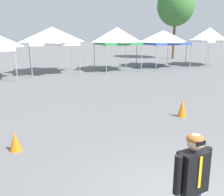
# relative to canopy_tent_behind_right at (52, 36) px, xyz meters

# --- Properties ---
(canopy_tent_behind_right) EXTENTS (3.61, 3.61, 3.40)m
(canopy_tent_behind_right) POSITION_rel_canopy_tent_behind_right_xyz_m (0.00, 0.00, 0.00)
(canopy_tent_behind_right) COLOR #9E9EA3
(canopy_tent_behind_right) RESTS_ON ground
(canopy_tent_behind_left) EXTENTS (3.09, 3.09, 3.40)m
(canopy_tent_behind_left) POSITION_rel_canopy_tent_behind_right_xyz_m (5.00, -0.31, -0.03)
(canopy_tent_behind_left) COLOR #9E9EA3
(canopy_tent_behind_left) RESTS_ON ground
(canopy_tent_far_right) EXTENTS (3.67, 3.67, 3.18)m
(canopy_tent_far_right) POSITION_rel_canopy_tent_behind_right_xyz_m (9.64, 0.38, -0.18)
(canopy_tent_far_right) COLOR #9E9EA3
(canopy_tent_far_right) RESTS_ON ground
(canopy_tent_far_left) EXTENTS (3.02, 3.02, 3.41)m
(canopy_tent_far_left) POSITION_rel_canopy_tent_behind_right_xyz_m (14.05, -0.27, 0.02)
(canopy_tent_far_left) COLOR #9E9EA3
(canopy_tent_far_left) RESTS_ON ground
(person_foreground) EXTENTS (0.65, 0.29, 1.78)m
(person_foreground) POSITION_rel_canopy_tent_behind_right_xyz_m (-0.75, -17.63, -1.72)
(person_foreground) COLOR #33384C
(person_foreground) RESTS_ON ground
(tree_behind_tents_right) EXTENTS (4.08, 4.08, 8.09)m
(tree_behind_tents_right) POSITION_rel_canopy_tent_behind_right_xyz_m (14.56, 6.22, 3.08)
(tree_behind_tents_right) COLOR brown
(tree_behind_tents_right) RESTS_ON ground
(traffic_cone_lot_center) EXTENTS (0.32, 0.32, 0.64)m
(traffic_cone_lot_center) POSITION_rel_canopy_tent_behind_right_xyz_m (2.82, -12.38, -2.44)
(traffic_cone_lot_center) COLOR orange
(traffic_cone_lot_center) RESTS_ON ground
(traffic_cone_near_barrier) EXTENTS (0.32, 0.32, 0.52)m
(traffic_cone_near_barrier) POSITION_rel_canopy_tent_behind_right_xyz_m (-3.07, -13.29, -2.50)
(traffic_cone_near_barrier) COLOR orange
(traffic_cone_near_barrier) RESTS_ON ground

